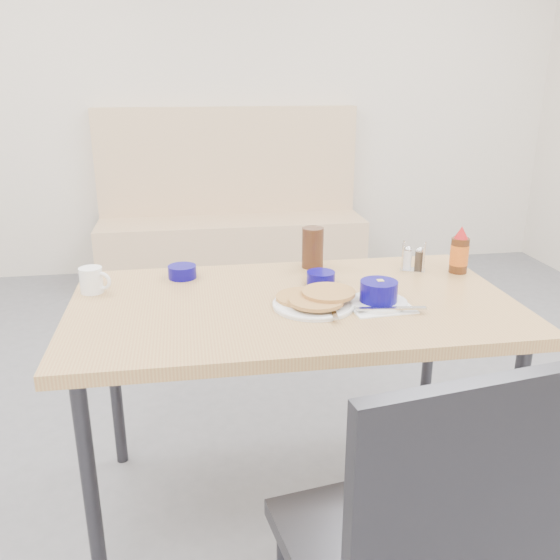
{
  "coord_description": "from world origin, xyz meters",
  "views": [
    {
      "loc": [
        -0.32,
        -1.48,
        1.44
      ],
      "look_at": [
        -0.04,
        0.28,
        0.82
      ],
      "focal_mm": 38.0,
      "sensor_mm": 36.0,
      "label": 1
    }
  ],
  "objects": [
    {
      "name": "amber_tumbler",
      "position": [
        0.13,
        0.58,
        0.83
      ],
      "size": [
        0.1,
        0.1,
        0.15
      ],
      "primitive_type": "cylinder",
      "rotation": [
        0.0,
        0.0,
        -0.4
      ],
      "color": "#3C2113",
      "rests_on": "dining_table"
    },
    {
      "name": "syrup_bottle",
      "position": [
        0.64,
        0.43,
        0.83
      ],
      "size": [
        0.07,
        0.07,
        0.17
      ],
      "rotation": [
        0.0,
        0.0,
        0.3
      ],
      "color": "#47230F",
      "rests_on": "dining_table"
    },
    {
      "name": "creamer_bowl",
      "position": [
        -0.35,
        0.53,
        0.78
      ],
      "size": [
        0.1,
        0.1,
        0.04
      ],
      "rotation": [
        0.0,
        0.0,
        -0.19
      ],
      "color": "#09046B",
      "rests_on": "dining_table"
    },
    {
      "name": "coffee_mug",
      "position": [
        -0.64,
        0.43,
        0.8
      ],
      "size": [
        0.11,
        0.07,
        0.08
      ],
      "rotation": [
        0.0,
        0.0,
        -0.42
      ],
      "color": "white",
      "rests_on": "dining_table"
    },
    {
      "name": "pancake_plate",
      "position": [
        0.06,
        0.19,
        0.78
      ],
      "size": [
        0.26,
        0.28,
        0.04
      ],
      "rotation": [
        0.0,
        0.0,
        -0.43
      ],
      "color": "white",
      "rests_on": "dining_table"
    },
    {
      "name": "diner_chair",
      "position": [
        0.1,
        -0.63,
        0.58
      ],
      "size": [
        0.52,
        0.52,
        1.01
      ],
      "rotation": [
        0.0,
        0.0,
        0.16
      ],
      "color": "#2D2D33",
      "rests_on": "ground"
    },
    {
      "name": "butter_bowl",
      "position": [
        0.12,
        0.39,
        0.78
      ],
      "size": [
        0.1,
        0.1,
        0.04
      ],
      "rotation": [
        0.0,
        0.0,
        -0.3
      ],
      "color": "#09046B",
      "rests_on": "dining_table"
    },
    {
      "name": "booth_bench",
      "position": [
        0.0,
        2.78,
        0.35
      ],
      "size": [
        1.9,
        0.56,
        1.22
      ],
      "color": "tan",
      "rests_on": "ground"
    },
    {
      "name": "grits_setting",
      "position": [
        0.25,
        0.17,
        0.79
      ],
      "size": [
        0.23,
        0.21,
        0.08
      ],
      "rotation": [
        0.0,
        0.0,
        0.08
      ],
      "color": "white",
      "rests_on": "dining_table"
    },
    {
      "name": "wall_back",
      "position": [
        0.0,
        2.97,
        1.4
      ],
      "size": [
        5.0,
        0.06,
        2.8
      ],
      "primitive_type": "cube",
      "color": "beige",
      "rests_on": "ground"
    },
    {
      "name": "condiment_caddy",
      "position": [
        0.49,
        0.48,
        0.8
      ],
      "size": [
        0.1,
        0.08,
        0.11
      ],
      "rotation": [
        0.0,
        0.0,
        -0.43
      ],
      "color": "silver",
      "rests_on": "dining_table"
    },
    {
      "name": "dining_table",
      "position": [
        0.0,
        0.25,
        0.7
      ],
      "size": [
        1.4,
        0.8,
        0.76
      ],
      "color": "tan",
      "rests_on": "ground"
    },
    {
      "name": "ground",
      "position": [
        0.0,
        0.0,
        0.0
      ],
      "size": [
        6.0,
        6.0,
        0.0
      ],
      "primitive_type": "plane",
      "color": "slate",
      "rests_on": "ground"
    }
  ]
}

